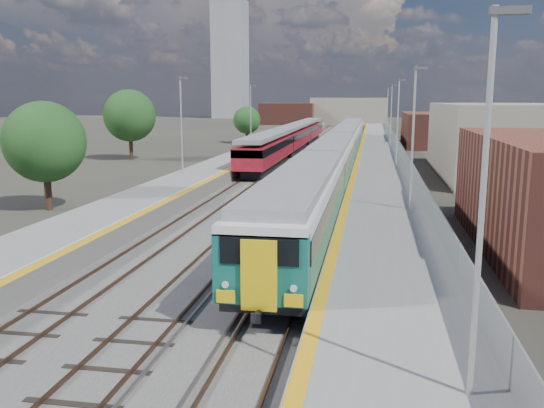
# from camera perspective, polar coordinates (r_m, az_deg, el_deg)

# --- Properties ---
(ground) EXTENTS (320.00, 320.00, 0.00)m
(ground) POSITION_cam_1_polar(r_m,az_deg,el_deg) (59.80, 5.52, 3.78)
(ground) COLOR #47443A
(ground) RESTS_ON ground
(ballast_bed) EXTENTS (10.50, 155.00, 0.06)m
(ballast_bed) POSITION_cam_1_polar(r_m,az_deg,el_deg) (62.47, 3.64, 4.12)
(ballast_bed) COLOR #565451
(ballast_bed) RESTS_ON ground
(tracks) EXTENTS (8.96, 160.00, 0.17)m
(tracks) POSITION_cam_1_polar(r_m,az_deg,el_deg) (64.06, 4.34, 4.34)
(tracks) COLOR #4C3323
(tracks) RESTS_ON ground
(platform_right) EXTENTS (4.70, 155.00, 8.52)m
(platform_right) POSITION_cam_1_polar(r_m,az_deg,el_deg) (62.05, 10.59, 4.39)
(platform_right) COLOR slate
(platform_right) RESTS_ON ground
(platform_left) EXTENTS (4.30, 155.00, 8.52)m
(platform_left) POSITION_cam_1_polar(r_m,az_deg,el_deg) (63.51, -2.48, 4.68)
(platform_left) COLOR slate
(platform_left) RESTS_ON ground
(buildings) EXTENTS (72.00, 185.50, 40.00)m
(buildings) POSITION_cam_1_polar(r_m,az_deg,el_deg) (149.60, 1.23, 11.90)
(buildings) COLOR brown
(buildings) RESTS_ON ground
(green_train) EXTENTS (2.82, 78.47, 3.10)m
(green_train) POSITION_cam_1_polar(r_m,az_deg,el_deg) (54.72, 6.74, 5.44)
(green_train) COLOR black
(green_train) RESTS_ON ground
(red_train) EXTENTS (2.70, 54.80, 3.41)m
(red_train) POSITION_cam_1_polar(r_m,az_deg,el_deg) (73.66, 2.09, 6.64)
(red_train) COLOR black
(red_train) RESTS_ON ground
(tree_a) EXTENTS (4.97, 4.97, 6.74)m
(tree_a) POSITION_cam_1_polar(r_m,az_deg,el_deg) (38.05, -21.61, 5.73)
(tree_a) COLOR #382619
(tree_a) RESTS_ON ground
(tree_b) EXTENTS (5.81, 5.81, 7.87)m
(tree_b) POSITION_cam_1_polar(r_m,az_deg,el_deg) (67.04, -13.93, 8.49)
(tree_b) COLOR #382619
(tree_b) RESTS_ON ground
(tree_c) EXTENTS (4.18, 4.18, 5.66)m
(tree_c) POSITION_cam_1_polar(r_m,az_deg,el_deg) (89.25, -2.50, 8.30)
(tree_c) COLOR #382619
(tree_c) RESTS_ON ground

